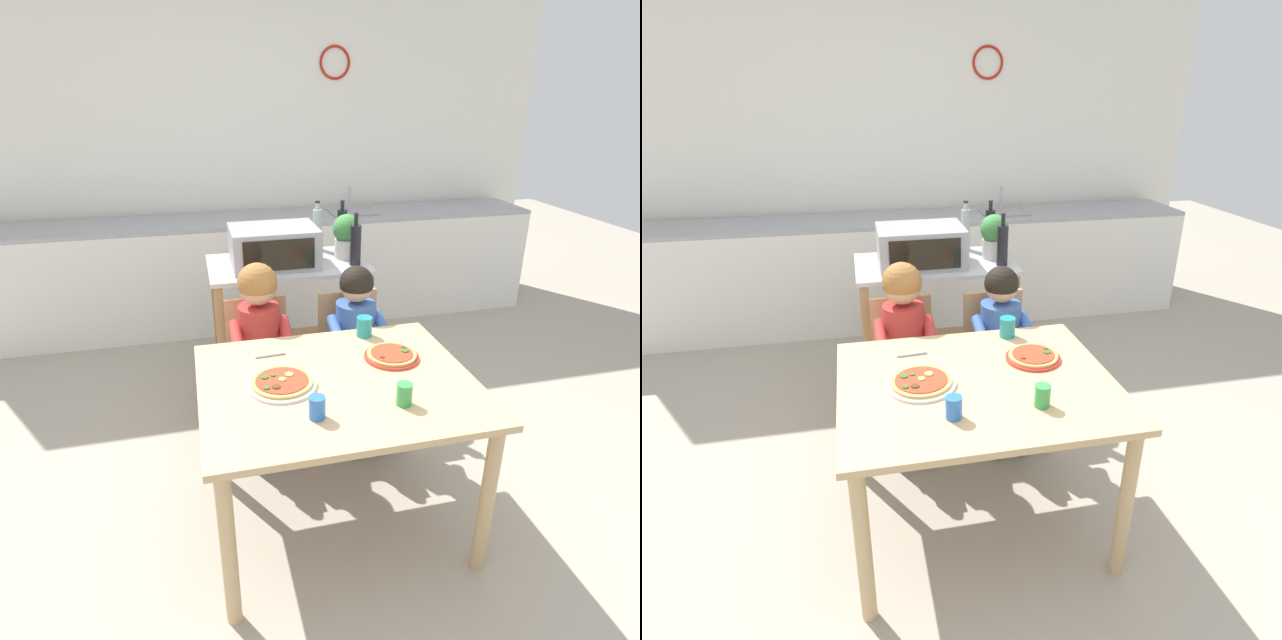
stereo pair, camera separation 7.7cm
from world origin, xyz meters
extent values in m
plane|color=#A89E8C|center=(0.00, 1.12, 0.00)|extent=(11.20, 11.20, 0.00)
cube|color=white|center=(0.00, 2.86, 1.35)|extent=(5.22, 0.12, 2.70)
torus|color=red|center=(0.74, 2.79, 2.07)|extent=(0.26, 0.02, 0.26)
cube|color=silver|center=(0.00, 2.45, 0.44)|extent=(4.70, 0.60, 0.87)
cube|color=#9E9EA3|center=(0.00, 2.45, 0.89)|extent=(4.70, 0.60, 0.03)
cube|color=gray|center=(0.82, 2.45, 0.90)|extent=(0.40, 0.33, 0.02)
cylinder|color=#B7BABF|center=(0.82, 2.57, 1.00)|extent=(0.02, 0.02, 0.20)
cube|color=#B7BABF|center=(0.02, 1.20, 0.88)|extent=(0.96, 0.58, 0.02)
cube|color=#AD7F51|center=(0.02, 1.20, 0.31)|extent=(0.88, 0.54, 0.02)
cube|color=#AD7F51|center=(-0.42, 0.95, 0.44)|extent=(0.05, 0.05, 0.87)
cube|color=#AD7F51|center=(0.46, 0.95, 0.44)|extent=(0.05, 0.05, 0.87)
cube|color=#AD7F51|center=(-0.42, 1.46, 0.44)|extent=(0.05, 0.05, 0.87)
cube|color=#AD7F51|center=(0.46, 1.46, 0.44)|extent=(0.05, 0.05, 0.87)
cube|color=#999BA0|center=(-0.07, 1.18, 1.01)|extent=(0.51, 0.38, 0.23)
cube|color=black|center=(-0.07, 0.99, 1.01)|extent=(0.41, 0.01, 0.18)
cylinder|color=black|center=(0.11, 0.98, 0.94)|extent=(0.02, 0.01, 0.02)
cylinder|color=#ADB7B2|center=(0.27, 1.44, 1.03)|extent=(0.06, 0.06, 0.26)
cylinder|color=#ADB7B2|center=(0.27, 1.44, 1.18)|extent=(0.03, 0.03, 0.05)
cylinder|color=black|center=(0.27, 1.44, 1.21)|extent=(0.03, 0.03, 0.01)
cylinder|color=black|center=(0.41, 1.37, 1.03)|extent=(0.06, 0.06, 0.27)
cylinder|color=black|center=(0.41, 1.37, 1.19)|extent=(0.02, 0.02, 0.05)
cylinder|color=black|center=(0.41, 1.37, 1.22)|extent=(0.03, 0.03, 0.01)
cylinder|color=black|center=(0.41, 1.06, 1.02)|extent=(0.07, 0.07, 0.24)
cylinder|color=black|center=(0.41, 1.06, 1.17)|extent=(0.02, 0.02, 0.06)
cylinder|color=black|center=(0.41, 1.06, 1.20)|extent=(0.03, 0.03, 0.01)
cylinder|color=beige|center=(0.40, 1.22, 0.96)|extent=(0.15, 0.15, 0.12)
sphere|color=#428942|center=(0.40, 1.22, 1.08)|extent=(0.18, 0.18, 0.18)
cube|color=tan|center=(0.00, 0.00, 0.74)|extent=(1.15, 0.95, 0.03)
cylinder|color=tan|center=(-0.52, -0.41, 0.36)|extent=(0.06, 0.06, 0.72)
cylinder|color=tan|center=(0.52, -0.41, 0.36)|extent=(0.06, 0.06, 0.72)
cylinder|color=tan|center=(-0.52, 0.41, 0.36)|extent=(0.06, 0.06, 0.72)
cylinder|color=tan|center=(0.52, 0.41, 0.36)|extent=(0.06, 0.06, 0.72)
cube|color=tan|center=(-0.23, 0.71, 0.44)|extent=(0.36, 0.36, 0.04)
cube|color=tan|center=(-0.23, 0.87, 0.63)|extent=(0.34, 0.03, 0.38)
cylinder|color=tan|center=(-0.08, 0.56, 0.22)|extent=(0.03, 0.03, 0.42)
cylinder|color=tan|center=(-0.38, 0.56, 0.22)|extent=(0.03, 0.03, 0.42)
cylinder|color=tan|center=(-0.08, 0.86, 0.22)|extent=(0.03, 0.03, 0.42)
cylinder|color=tan|center=(-0.38, 0.86, 0.22)|extent=(0.03, 0.03, 0.42)
cube|color=tan|center=(0.29, 0.68, 0.44)|extent=(0.36, 0.36, 0.04)
cube|color=tan|center=(0.29, 0.84, 0.63)|extent=(0.34, 0.03, 0.38)
cylinder|color=tan|center=(0.44, 0.53, 0.22)|extent=(0.03, 0.03, 0.42)
cylinder|color=tan|center=(0.14, 0.53, 0.22)|extent=(0.03, 0.03, 0.42)
cylinder|color=tan|center=(0.44, 0.83, 0.22)|extent=(0.03, 0.03, 0.42)
cylinder|color=tan|center=(0.14, 0.83, 0.22)|extent=(0.03, 0.03, 0.42)
cube|color=#424C6B|center=(-0.16, 0.57, 0.48)|extent=(0.10, 0.30, 0.10)
cylinder|color=#424C6B|center=(-0.16, 0.44, 0.24)|extent=(0.08, 0.08, 0.44)
cube|color=#424C6B|center=(-0.30, 0.57, 0.48)|extent=(0.10, 0.30, 0.10)
cylinder|color=#424C6B|center=(-0.30, 0.44, 0.24)|extent=(0.08, 0.08, 0.44)
cylinder|color=#BC332D|center=(-0.10, 0.61, 0.69)|extent=(0.06, 0.26, 0.15)
cylinder|color=#BC332D|center=(-0.36, 0.61, 0.69)|extent=(0.06, 0.26, 0.15)
cylinder|color=#BC332D|center=(-0.23, 0.71, 0.66)|extent=(0.22, 0.22, 0.35)
sphere|color=tan|center=(-0.23, 0.71, 0.94)|extent=(0.20, 0.20, 0.20)
sphere|color=#9E6633|center=(-0.23, 0.71, 0.96)|extent=(0.21, 0.21, 0.21)
cube|color=#424C6B|center=(0.36, 0.54, 0.48)|extent=(0.10, 0.30, 0.10)
cylinder|color=#424C6B|center=(0.36, 0.41, 0.24)|extent=(0.08, 0.08, 0.44)
cube|color=#424C6B|center=(0.22, 0.54, 0.48)|extent=(0.10, 0.30, 0.10)
cylinder|color=#424C6B|center=(0.22, 0.41, 0.24)|extent=(0.08, 0.08, 0.44)
cylinder|color=#3D60A8|center=(0.42, 0.58, 0.68)|extent=(0.06, 0.26, 0.15)
cylinder|color=#3D60A8|center=(0.16, 0.58, 0.68)|extent=(0.06, 0.26, 0.15)
cylinder|color=#3D60A8|center=(0.29, 0.68, 0.64)|extent=(0.22, 0.22, 0.33)
sphere|color=tan|center=(0.29, 0.68, 0.91)|extent=(0.18, 0.18, 0.18)
sphere|color=black|center=(0.29, 0.68, 0.92)|extent=(0.19, 0.19, 0.19)
cylinder|color=white|center=(-0.23, 0.01, 0.76)|extent=(0.29, 0.29, 0.01)
cylinder|color=tan|center=(-0.23, 0.01, 0.77)|extent=(0.26, 0.26, 0.01)
cylinder|color=#B23D23|center=(-0.23, 0.01, 0.78)|extent=(0.22, 0.22, 0.00)
cylinder|color=#DBC666|center=(-0.23, 0.01, 0.78)|extent=(0.03, 0.03, 0.01)
cylinder|color=#DBC666|center=(-0.20, 0.05, 0.78)|extent=(0.04, 0.04, 0.01)
cylinder|color=#563319|center=(-0.26, -0.04, 0.78)|extent=(0.03, 0.03, 0.01)
cylinder|color=#386628|center=(-0.26, 0.06, 0.78)|extent=(0.02, 0.02, 0.01)
cylinder|color=#386628|center=(-0.30, 0.05, 0.78)|extent=(0.03, 0.03, 0.01)
cylinder|color=#386628|center=(-0.30, -0.04, 0.78)|extent=(0.03, 0.03, 0.01)
cylinder|color=red|center=(0.29, 0.14, 0.76)|extent=(0.25, 0.25, 0.01)
cylinder|color=tan|center=(0.29, 0.14, 0.77)|extent=(0.22, 0.22, 0.01)
cylinder|color=#B23D23|center=(0.29, 0.14, 0.78)|extent=(0.19, 0.19, 0.00)
cylinder|color=maroon|center=(0.24, 0.10, 0.78)|extent=(0.02, 0.02, 0.01)
cylinder|color=#386628|center=(0.36, 0.14, 0.78)|extent=(0.03, 0.03, 0.01)
cylinder|color=#563319|center=(0.36, 0.17, 0.78)|extent=(0.02, 0.02, 0.01)
cylinder|color=green|center=(0.20, -0.23, 0.80)|extent=(0.06, 0.06, 0.09)
cylinder|color=teal|center=(0.25, 0.39, 0.80)|extent=(0.08, 0.08, 0.10)
cylinder|color=blue|center=(-0.15, -0.24, 0.80)|extent=(0.06, 0.06, 0.09)
cylinder|color=#B7BABF|center=(-0.24, 0.28, 0.76)|extent=(0.14, 0.02, 0.01)
camera|label=1|loc=(-0.53, -1.85, 1.88)|focal=29.55mm
camera|label=2|loc=(-0.46, -1.86, 1.88)|focal=29.55mm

